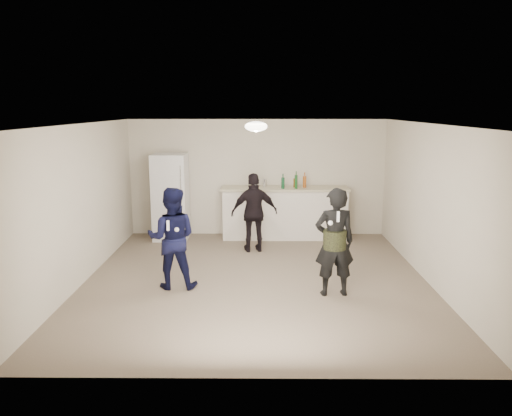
{
  "coord_description": "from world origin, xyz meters",
  "views": [
    {
      "loc": [
        0.07,
        -7.7,
        2.76
      ],
      "look_at": [
        0.0,
        0.2,
        1.15
      ],
      "focal_mm": 35.0,
      "sensor_mm": 36.0,
      "label": 1
    }
  ],
  "objects_px": {
    "man": "(172,238)",
    "woman": "(335,242)",
    "fridge": "(171,197)",
    "counter": "(285,214)",
    "shaker": "(265,183)",
    "spectator": "(254,213)"
  },
  "relations": [
    {
      "from": "shaker",
      "to": "woman",
      "type": "xyz_separation_m",
      "value": [
        1.0,
        -3.41,
        -0.37
      ]
    },
    {
      "from": "man",
      "to": "woman",
      "type": "relative_size",
      "value": 0.97
    },
    {
      "from": "fridge",
      "to": "woman",
      "type": "relative_size",
      "value": 1.11
    },
    {
      "from": "spectator",
      "to": "shaker",
      "type": "bearing_deg",
      "value": -109.8
    },
    {
      "from": "spectator",
      "to": "fridge",
      "type": "bearing_deg",
      "value": -37.53
    },
    {
      "from": "man",
      "to": "spectator",
      "type": "relative_size",
      "value": 1.03
    },
    {
      "from": "fridge",
      "to": "counter",
      "type": "bearing_deg",
      "value": 1.67
    },
    {
      "from": "shaker",
      "to": "man",
      "type": "relative_size",
      "value": 0.11
    },
    {
      "from": "shaker",
      "to": "man",
      "type": "distance_m",
      "value": 3.44
    },
    {
      "from": "man",
      "to": "counter",
      "type": "bearing_deg",
      "value": -122.86
    },
    {
      "from": "man",
      "to": "spectator",
      "type": "xyz_separation_m",
      "value": [
        1.24,
        1.98,
        -0.02
      ]
    },
    {
      "from": "shaker",
      "to": "spectator",
      "type": "bearing_deg",
      "value": -100.25
    },
    {
      "from": "man",
      "to": "woman",
      "type": "height_order",
      "value": "woman"
    },
    {
      "from": "shaker",
      "to": "spectator",
      "type": "relative_size",
      "value": 0.11
    },
    {
      "from": "man",
      "to": "shaker",
      "type": "bearing_deg",
      "value": -115.8
    },
    {
      "from": "shaker",
      "to": "spectator",
      "type": "xyz_separation_m",
      "value": [
        -0.2,
        -1.12,
        -0.41
      ]
    },
    {
      "from": "fridge",
      "to": "man",
      "type": "height_order",
      "value": "fridge"
    },
    {
      "from": "fridge",
      "to": "shaker",
      "type": "distance_m",
      "value": 2.0
    },
    {
      "from": "counter",
      "to": "man",
      "type": "relative_size",
      "value": 1.66
    },
    {
      "from": "man",
      "to": "woman",
      "type": "distance_m",
      "value": 2.46
    },
    {
      "from": "woman",
      "to": "counter",
      "type": "bearing_deg",
      "value": -86.09
    },
    {
      "from": "man",
      "to": "woman",
      "type": "xyz_separation_m",
      "value": [
        2.44,
        -0.3,
        0.03
      ]
    }
  ]
}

